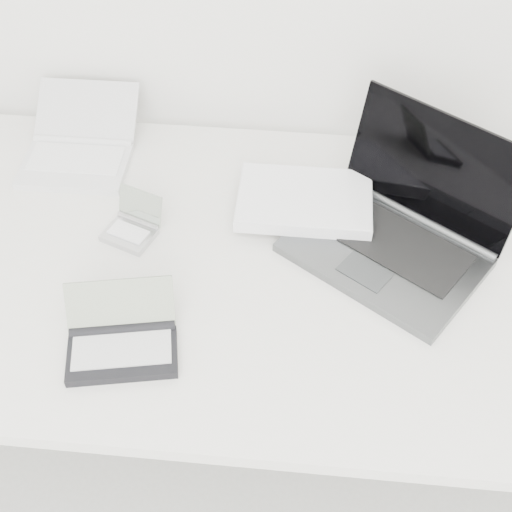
# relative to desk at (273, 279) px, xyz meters

# --- Properties ---
(desk) EXTENTS (1.60, 0.80, 0.73)m
(desk) POSITION_rel_desk_xyz_m (0.00, 0.00, 0.00)
(desk) COLOR white
(desk) RESTS_ON ground
(laptop_large) EXTENTS (0.53, 0.44, 0.23)m
(laptop_large) POSITION_rel_desk_xyz_m (0.17, 0.10, 0.08)
(laptop_large) COLOR #55585A
(laptop_large) RESTS_ON desk
(netbook_open_white) EXTENTS (0.23, 0.27, 0.10)m
(netbook_open_white) POSITION_rel_desk_xyz_m (-0.45, 0.27, 0.07)
(netbook_open_white) COLOR white
(netbook_open_white) RESTS_ON desk
(pda_silver) EXTENTS (0.12, 0.12, 0.08)m
(pda_silver) POSITION_rel_desk_xyz_m (-0.28, 0.05, 0.06)
(pda_silver) COLOR #BCBCC1
(pda_silver) RESTS_ON desk
(palmtop_charcoal) EXTENTS (0.21, 0.19, 0.09)m
(palmtop_charcoal) POSITION_rel_desk_xyz_m (-0.24, -0.22, 0.07)
(palmtop_charcoal) COLOR black
(palmtop_charcoal) RESTS_ON desk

